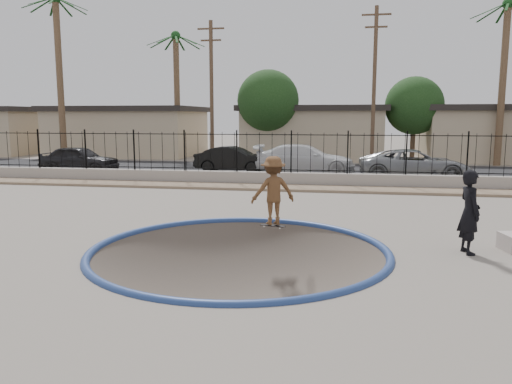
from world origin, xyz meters
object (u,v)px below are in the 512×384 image
Objects in this scene: car_b at (234,159)px; car_d at (414,164)px; skater at (273,194)px; skateboard at (273,226)px; car_c at (305,159)px; videographer at (469,212)px; car_a at (79,159)px.

car_b is 0.81× the size of car_d.
skater is 0.91m from skateboard.
car_b is 0.79× the size of car_c.
car_d is at bearing -14.35° from videographer.
car_b is (-8.88, 15.28, -0.22)m from videographer.
skater reaches higher than skateboard.
car_b is (-4.12, 13.40, 0.69)m from skateboard.
car_a is 8.58m from car_b.
videographer reaches higher than car_c.
skater is 12.96m from car_d.
skater is 2.57× the size of skateboard.
videographer is (4.77, -1.88, 0.91)m from skateboard.
skater is at bearing 56.57° from videographer.
skater is at bearing 79.23° from skateboard.
car_a is at bearing 87.11° from car_d.
videographer is 0.35× the size of car_c.
car_c is 5.74m from car_d.
videographer is at bearing -126.15° from car_a.
skateboard is at bearing -131.09° from car_a.
car_c reaches higher than car_d.
car_b is at bearing 122.87° from skateboard.
skater is at bearing 152.74° from car_d.
car_c is (3.95, 0.00, 0.08)m from car_b.
skater is at bearing 179.69° from car_c.
skater reaches higher than car_a.
skater is 0.45× the size of car_b.
videographer is 0.45× the size of car_b.
car_c is at bearing -85.35° from car_b.
car_c is at bearing -114.15° from skater.
videographer reaches higher than car_a.
videographer is 22.06m from car_a.
car_a is at bearing 152.54° from skateboard.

